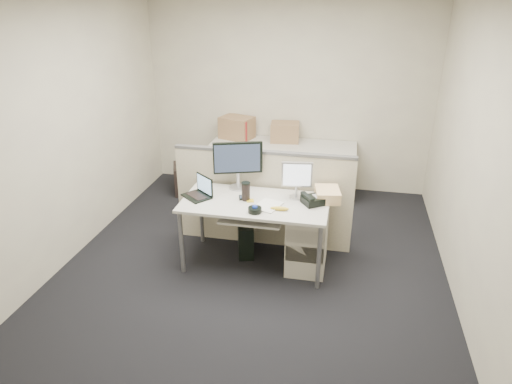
% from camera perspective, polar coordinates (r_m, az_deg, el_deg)
% --- Properties ---
extents(floor, '(4.00, 4.50, 0.01)m').
position_cam_1_polar(floor, '(5.02, -0.12, -8.80)').
color(floor, black).
rests_on(floor, ground).
extents(wall_back, '(4.00, 0.02, 2.70)m').
position_cam_1_polar(wall_back, '(6.58, 4.01, 11.97)').
color(wall_back, beige).
rests_on(wall_back, ground).
extents(wall_front, '(4.00, 0.02, 2.70)m').
position_cam_1_polar(wall_front, '(2.49, -11.12, -9.92)').
color(wall_front, beige).
rests_on(wall_front, ground).
extents(wall_left, '(0.02, 4.50, 2.70)m').
position_cam_1_polar(wall_left, '(5.22, -22.35, 7.00)').
color(wall_left, beige).
rests_on(wall_left, ground).
extents(wall_right, '(0.02, 4.50, 2.70)m').
position_cam_1_polar(wall_right, '(4.49, 25.74, 3.85)').
color(wall_right, beige).
rests_on(wall_right, ground).
extents(desk, '(1.50, 0.75, 0.73)m').
position_cam_1_polar(desk, '(4.70, -0.13, -1.92)').
color(desk, '#B0ACA4').
rests_on(desk, floor).
extents(keyboard_tray, '(0.62, 0.32, 0.02)m').
position_cam_1_polar(keyboard_tray, '(4.56, -0.60, -3.40)').
color(keyboard_tray, '#B0ACA4').
rests_on(keyboard_tray, desk).
extents(drawer_pedestal, '(0.40, 0.55, 0.65)m').
position_cam_1_polar(drawer_pedestal, '(4.83, 6.43, -5.87)').
color(drawer_pedestal, beige).
rests_on(drawer_pedestal, floor).
extents(cubicle_partition, '(2.00, 0.06, 1.10)m').
position_cam_1_polar(cubicle_partition, '(5.14, 0.90, -0.95)').
color(cubicle_partition, '#A89D89').
rests_on(cubicle_partition, floor).
extents(back_counter, '(2.00, 0.60, 0.72)m').
position_cam_1_polar(back_counter, '(6.56, 3.37, 2.91)').
color(back_counter, beige).
rests_on(back_counter, floor).
extents(monitor_main, '(0.56, 0.35, 0.53)m').
position_cam_1_polar(monitor_main, '(4.89, -2.28, 3.32)').
color(monitor_main, black).
rests_on(monitor_main, desk).
extents(monitor_small, '(0.34, 0.20, 0.39)m').
position_cam_1_polar(monitor_small, '(4.69, 5.11, 1.44)').
color(monitor_small, '#B7B7BC').
rests_on(monitor_small, desk).
extents(laptop, '(0.36, 0.35, 0.22)m').
position_cam_1_polar(laptop, '(4.76, -7.50, 0.53)').
color(laptop, black).
rests_on(laptop, desk).
extents(trackball, '(0.17, 0.17, 0.05)m').
position_cam_1_polar(trackball, '(4.43, -0.14, -2.26)').
color(trackball, black).
rests_on(trackball, desk).
extents(desk_phone, '(0.30, 0.29, 0.07)m').
position_cam_1_polar(desk_phone, '(4.65, 7.33, -1.01)').
color(desk_phone, black).
rests_on(desk_phone, desk).
extents(paper_stack, '(0.30, 0.34, 0.01)m').
position_cam_1_polar(paper_stack, '(4.57, 1.50, -1.71)').
color(paper_stack, silver).
rests_on(paper_stack, desk).
extents(sticky_pad, '(0.09, 0.09, 0.01)m').
position_cam_1_polar(sticky_pad, '(4.67, -0.73, -1.09)').
color(sticky_pad, gold).
rests_on(sticky_pad, desk).
extents(travel_mug, '(0.10, 0.10, 0.18)m').
position_cam_1_polar(travel_mug, '(4.67, -1.28, 0.03)').
color(travel_mug, black).
rests_on(travel_mug, desk).
extents(banana, '(0.19, 0.06, 0.04)m').
position_cam_1_polar(banana, '(4.48, 2.98, -2.07)').
color(banana, yellow).
rests_on(banana, desk).
extents(cellphone, '(0.09, 0.12, 0.01)m').
position_cam_1_polar(cellphone, '(4.74, -1.78, -0.71)').
color(cellphone, black).
rests_on(cellphone, desk).
extents(manila_folders, '(0.29, 0.35, 0.12)m').
position_cam_1_polar(manila_folders, '(4.74, 8.91, -0.30)').
color(manila_folders, '#F4CB8A').
rests_on(manila_folders, desk).
extents(keyboard, '(0.50, 0.19, 0.03)m').
position_cam_1_polar(keyboard, '(4.59, -1.10, -2.84)').
color(keyboard, black).
rests_on(keyboard, keyboard_tray).
extents(pc_tower_desk, '(0.27, 0.44, 0.38)m').
position_cam_1_polar(pc_tower_desk, '(5.11, -1.32, -5.60)').
color(pc_tower_desk, black).
rests_on(pc_tower_desk, floor).
extents(pc_tower_spare_dark, '(0.32, 0.47, 0.41)m').
position_cam_1_polar(pc_tower_spare_dark, '(6.70, -9.41, 1.65)').
color(pc_tower_spare_dark, black).
rests_on(pc_tower_spare_dark, floor).
extents(pc_tower_spare_silver, '(0.24, 0.43, 0.38)m').
position_cam_1_polar(pc_tower_spare_silver, '(6.79, -7.76, 1.92)').
color(pc_tower_spare_silver, '#B7B7BC').
rests_on(pc_tower_spare_silver, floor).
extents(cardboard_box_left, '(0.52, 0.45, 0.33)m').
position_cam_1_polar(cardboard_box_left, '(6.64, -2.40, 7.97)').
color(cardboard_box_left, olive).
rests_on(cardboard_box_left, back_counter).
extents(cardboard_box_right, '(0.43, 0.35, 0.28)m').
position_cam_1_polar(cardboard_box_right, '(6.51, 3.64, 7.41)').
color(cardboard_box_right, olive).
rests_on(cardboard_box_right, back_counter).
extents(red_binder, '(0.09, 0.34, 0.31)m').
position_cam_1_polar(red_binder, '(6.59, -1.17, 7.78)').
color(red_binder, maroon).
rests_on(red_binder, back_counter).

